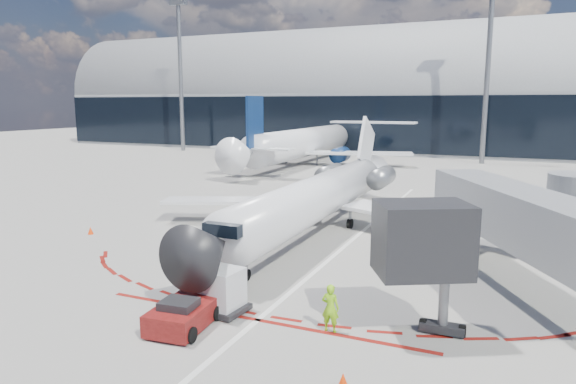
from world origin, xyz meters
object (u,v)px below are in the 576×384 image
at_px(regional_jet, 322,194).
at_px(pushback_tug, 183,315).
at_px(ramp_worker, 330,308).
at_px(uld_container, 222,291).

relative_size(regional_jet, pushback_tug, 6.24).
xyz_separation_m(pushback_tug, ramp_worker, (5.17, 1.93, 0.39)).
distance_m(ramp_worker, uld_container, 4.61).
height_order(pushback_tug, ramp_worker, ramp_worker).
xyz_separation_m(pushback_tug, uld_container, (0.56, 1.89, 0.36)).
relative_size(pushback_tug, ramp_worker, 2.55).
distance_m(pushback_tug, uld_container, 2.01).
distance_m(regional_jet, ramp_worker, 15.34).
bearing_deg(regional_jet, uld_container, -86.58).
xyz_separation_m(ramp_worker, uld_container, (-4.61, -0.04, -0.02)).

